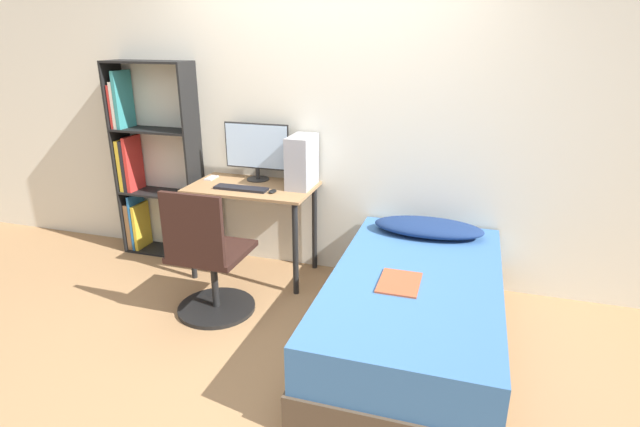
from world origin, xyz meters
TOP-DOWN VIEW (x-y plane):
  - ground_plane at (0.00, 0.00)m, footprint 14.00×14.00m
  - wall_back at (0.00, 1.40)m, footprint 8.00×0.05m
  - desk at (-0.50, 1.09)m, footprint 1.00×0.58m
  - bookshelf at (-1.61, 1.24)m, footprint 0.75×0.27m
  - office_chair at (-0.53, 0.39)m, footprint 0.56×0.56m
  - bed at (0.90, 0.41)m, footprint 1.05×1.93m
  - pillow at (0.90, 1.12)m, footprint 0.80×0.36m
  - magazine at (0.81, 0.28)m, footprint 0.24×0.32m
  - monitor at (-0.53, 1.27)m, footprint 0.56×0.19m
  - keyboard at (-0.54, 0.97)m, footprint 0.43×0.11m
  - pc_tower at (-0.11, 1.19)m, footprint 0.18×0.33m
  - mouse at (-0.28, 0.97)m, footprint 0.06×0.09m
  - phone at (-0.92, 1.19)m, footprint 0.07×0.14m

SIDE VIEW (x-z plane):
  - ground_plane at x=0.00m, z-range 0.00..0.00m
  - bed at x=0.90m, z-range 0.00..0.51m
  - office_chair at x=-0.53m, z-range -0.11..0.85m
  - magazine at x=0.81m, z-range 0.51..0.52m
  - pillow at x=0.90m, z-range 0.51..0.62m
  - desk at x=-0.50m, z-range 0.25..1.02m
  - phone at x=-0.92m, z-range 0.77..0.78m
  - keyboard at x=-0.54m, z-range 0.77..0.79m
  - mouse at x=-0.28m, z-range 0.77..0.79m
  - bookshelf at x=-1.61m, z-range -0.04..1.67m
  - pc_tower at x=-0.11m, z-range 0.77..1.18m
  - monitor at x=-0.53m, z-range 0.79..1.26m
  - wall_back at x=0.00m, z-range 0.00..2.50m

